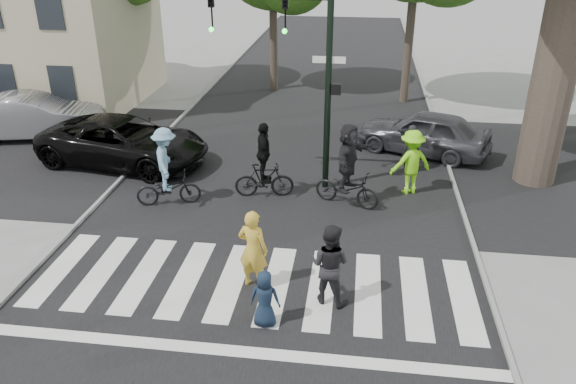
# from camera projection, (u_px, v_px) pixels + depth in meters

# --- Properties ---
(ground) EXTENTS (120.00, 120.00, 0.00)m
(ground) POSITION_uv_depth(u_px,v_px,m) (244.00, 311.00, 11.45)
(ground) COLOR gray
(ground) RESTS_ON ground
(road_stem) EXTENTS (10.00, 70.00, 0.01)m
(road_stem) POSITION_uv_depth(u_px,v_px,m) (280.00, 202.00, 15.91)
(road_stem) COLOR black
(road_stem) RESTS_ON ground
(road_cross) EXTENTS (70.00, 10.00, 0.01)m
(road_cross) POSITION_uv_depth(u_px,v_px,m) (293.00, 162.00, 18.59)
(road_cross) COLOR black
(road_cross) RESTS_ON ground
(curb_left) EXTENTS (0.10, 70.00, 0.10)m
(curb_left) POSITION_uv_depth(u_px,v_px,m) (110.00, 190.00, 16.49)
(curb_left) COLOR gray
(curb_left) RESTS_ON ground
(curb_right) EXTENTS (0.10, 70.00, 0.10)m
(curb_right) POSITION_uv_depth(u_px,v_px,m) (463.00, 211.00, 15.30)
(curb_right) COLOR gray
(curb_right) RESTS_ON ground
(crosswalk) EXTENTS (10.00, 3.85, 0.01)m
(crosswalk) POSITION_uv_depth(u_px,v_px,m) (251.00, 292.00, 12.04)
(crosswalk) COLOR silver
(crosswalk) RESTS_ON ground
(traffic_signal) EXTENTS (4.45, 0.29, 6.00)m
(traffic_signal) POSITION_uv_depth(u_px,v_px,m) (298.00, 55.00, 15.25)
(traffic_signal) COLOR black
(traffic_signal) RESTS_ON ground
(house) EXTENTS (8.40, 8.10, 8.82)m
(house) POSITION_uv_depth(u_px,v_px,m) (41.00, 11.00, 23.65)
(house) COLOR beige
(house) RESTS_ON ground
(pedestrian_woman) EXTENTS (0.75, 0.59, 1.83)m
(pedestrian_woman) POSITION_uv_depth(u_px,v_px,m) (253.00, 250.00, 11.86)
(pedestrian_woman) COLOR gold
(pedestrian_woman) RESTS_ON ground
(pedestrian_child) EXTENTS (0.60, 0.40, 1.22)m
(pedestrian_child) POSITION_uv_depth(u_px,v_px,m) (265.00, 299.00, 10.81)
(pedestrian_child) COLOR #152336
(pedestrian_child) RESTS_ON ground
(pedestrian_adult) EXTENTS (1.03, 0.90, 1.79)m
(pedestrian_adult) POSITION_uv_depth(u_px,v_px,m) (330.00, 264.00, 11.39)
(pedestrian_adult) COLOR black
(pedestrian_adult) RESTS_ON ground
(cyclist_left) EXTENTS (1.87, 1.29, 2.24)m
(cyclist_left) POSITION_uv_depth(u_px,v_px,m) (167.00, 172.00, 15.39)
(cyclist_left) COLOR black
(cyclist_left) RESTS_ON ground
(cyclist_mid) EXTENTS (1.74, 1.08, 2.21)m
(cyclist_mid) POSITION_uv_depth(u_px,v_px,m) (264.00, 167.00, 15.87)
(cyclist_mid) COLOR black
(cyclist_mid) RESTS_ON ground
(cyclist_right) EXTENTS (1.98, 1.83, 2.38)m
(cyclist_right) POSITION_uv_depth(u_px,v_px,m) (348.00, 170.00, 15.32)
(cyclist_right) COLOR black
(cyclist_right) RESTS_ON ground
(car_suv) EXTENTS (5.84, 3.41, 1.53)m
(car_suv) POSITION_uv_depth(u_px,v_px,m) (124.00, 142.00, 18.13)
(car_suv) COLOR black
(car_suv) RESTS_ON ground
(car_silver) EXTENTS (5.14, 2.84, 1.61)m
(car_silver) POSITION_uv_depth(u_px,v_px,m) (33.00, 116.00, 20.37)
(car_silver) COLOR #9C9CA1
(car_silver) RESTS_ON ground
(car_grey) EXTENTS (4.75, 3.26, 1.50)m
(car_grey) POSITION_uv_depth(u_px,v_px,m) (424.00, 132.00, 18.98)
(car_grey) COLOR #3A3B3F
(car_grey) RESTS_ON ground
(bystander_hivis) EXTENTS (1.42, 1.16, 1.92)m
(bystander_hivis) POSITION_uv_depth(u_px,v_px,m) (411.00, 162.00, 16.07)
(bystander_hivis) COLOR #82EF18
(bystander_hivis) RESTS_ON ground
(bystander_dark) EXTENTS (0.67, 0.59, 1.54)m
(bystander_dark) POSITION_uv_depth(u_px,v_px,m) (410.00, 148.00, 17.58)
(bystander_dark) COLOR black
(bystander_dark) RESTS_ON ground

